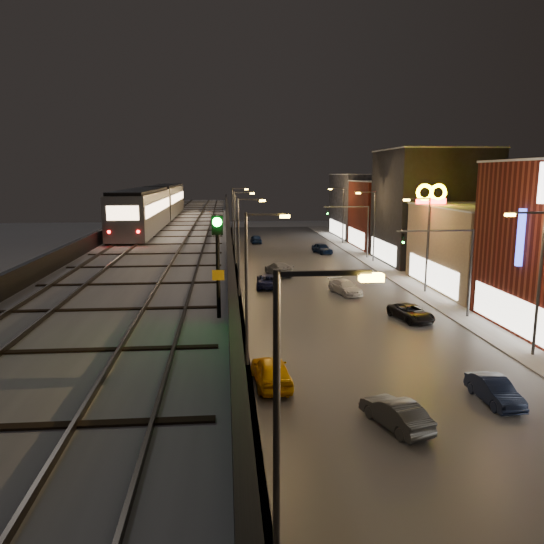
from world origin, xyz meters
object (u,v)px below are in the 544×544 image
car_onc_dark (411,313)px  car_onc_red (322,249)px  car_mid_silver (268,281)px  car_far_white (256,239)px  subway_train (156,204)px  car_taxi (271,372)px  rail_signal (218,246)px  car_mid_dark (279,269)px  car_near_white (396,414)px  car_onc_silver (494,392)px  car_onc_white (345,288)px

car_onc_dark → car_onc_red: 35.10m
car_mid_silver → car_far_white: (0.82, 34.18, 0.03)m
subway_train → car_taxi: size_ratio=7.48×
rail_signal → car_mid_dark: 42.39m
subway_train → car_near_white: subway_train is taller
rail_signal → car_taxi: (2.56, 10.24, -8.17)m
rail_signal → car_mid_silver: bearing=82.9°
car_onc_silver → car_onc_dark: 14.92m
car_onc_dark → car_onc_red: (-0.52, 35.10, 0.12)m
car_mid_silver → car_onc_red: 24.10m
subway_train → rail_signal: bearing=-79.8°
rail_signal → car_far_white: 69.77m
car_taxi → car_mid_dark: size_ratio=0.90×
car_mid_dark → car_onc_red: size_ratio=1.18×
subway_train → car_mid_silver: (10.76, -0.84, -7.60)m
car_onc_dark → car_taxi: bearing=-148.7°
car_far_white → car_onc_dark: car_far_white is taller
rail_signal → car_mid_silver: 36.13m
car_near_white → car_onc_dark: car_near_white is taller
car_taxi → car_onc_red: (11.28, 46.81, -0.04)m
car_near_white → car_taxi: bearing=-64.6°
car_onc_white → car_onc_red: car_onc_red is taller
car_taxi → car_onc_white: 22.92m
car_mid_silver → car_far_white: size_ratio=1.18×
subway_train → car_taxi: subway_train is taller
car_near_white → car_onc_silver: car_near_white is taller
subway_train → car_onc_white: size_ratio=7.64×
car_near_white → car_mid_dark: size_ratio=0.77×
car_onc_dark → car_onc_white: bearing=94.1°
car_mid_silver → car_onc_red: size_ratio=1.13×
car_mid_dark → car_onc_silver: 34.83m
car_mid_dark → car_onc_silver: (7.22, -34.07, -0.11)m
car_mid_dark → car_onc_silver: bearing=88.7°
rail_signal → car_near_white: rail_signal is taller
car_near_white → car_onc_silver: size_ratio=1.04×
car_onc_silver → car_onc_white: bearing=92.1°
car_onc_white → car_near_white: bearing=-114.1°
car_near_white → car_far_white: car_far_white is taller
car_mid_silver → car_onc_dark: 16.36m
car_taxi → rail_signal: bearing=71.6°
rail_signal → car_mid_dark: rail_signal is taller
subway_train → car_far_white: 36.11m
car_taxi → car_near_white: car_taxi is taller
car_onc_red → car_near_white: bearing=-111.5°
car_mid_silver → car_mid_dark: (1.71, 6.24, 0.06)m
car_onc_silver → car_mid_silver: bearing=105.3°
car_mid_dark → car_mid_silver: bearing=61.4°
car_taxi → car_far_white: car_taxi is taller
car_taxi → car_mid_silver: size_ratio=0.93×
car_mid_dark → car_onc_red: bearing=-129.3°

